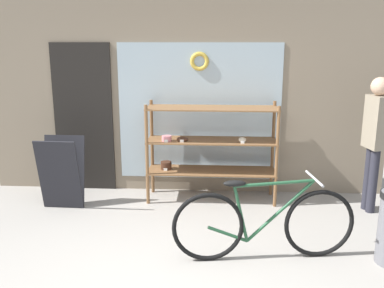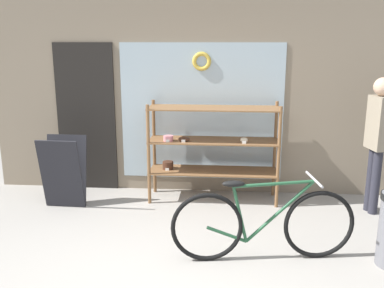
% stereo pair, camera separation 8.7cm
% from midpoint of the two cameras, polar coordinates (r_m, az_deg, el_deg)
% --- Properties ---
extents(storefront_facade, '(5.58, 0.13, 3.40)m').
position_cam_midpoint_polar(storefront_facade, '(5.97, -0.57, 9.15)').
color(storefront_facade, gray).
rests_on(storefront_facade, ground_plane).
extents(display_case, '(1.72, 0.48, 1.33)m').
position_cam_midpoint_polar(display_case, '(5.71, 2.93, 0.09)').
color(display_case, brown).
rests_on(display_case, ground_plane).
extents(bicycle, '(1.82, 0.46, 0.84)m').
position_cam_midpoint_polar(bicycle, '(4.33, 10.01, -10.44)').
color(bicycle, black).
rests_on(bicycle, ground_plane).
extents(sandwich_board, '(0.54, 0.40, 0.93)m').
position_cam_midpoint_polar(sandwich_board, '(5.76, -16.31, -3.66)').
color(sandwich_board, '#232328').
rests_on(sandwich_board, ground_plane).
extents(pedestrian, '(0.24, 0.35, 1.70)m').
position_cam_midpoint_polar(pedestrian, '(5.71, 23.96, 1.17)').
color(pedestrian, '#282833').
rests_on(pedestrian, ground_plane).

